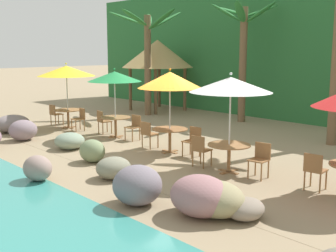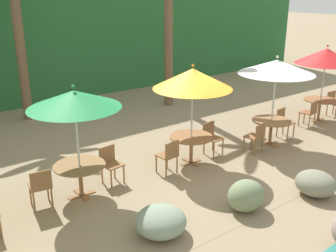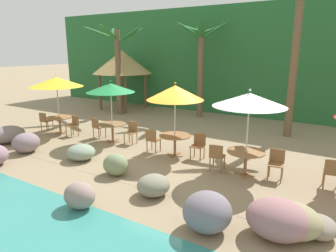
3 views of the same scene
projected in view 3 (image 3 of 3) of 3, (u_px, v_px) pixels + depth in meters
name	position (u px, v px, depth m)	size (l,w,h in m)	color
ground_plane	(168.00, 156.00, 10.78)	(120.00, 120.00, 0.00)	#937F60
terrace_deck	(168.00, 156.00, 10.78)	(18.00, 5.20, 0.01)	#937F60
foliage_backdrop	(252.00, 61.00, 17.46)	(28.00, 2.40, 6.00)	#286633
rock_seawall	(106.00, 172.00, 8.47)	(16.62, 3.14, 0.82)	gray
umbrella_yellow	(56.00, 82.00, 13.15)	(2.25, 2.25, 2.60)	silver
dining_table_yellow	(60.00, 120.00, 13.56)	(1.10, 1.10, 0.74)	olive
chair_yellow_seaward	(73.00, 124.00, 13.16)	(0.45, 0.46, 0.87)	olive
chair_yellow_inland	(45.00, 120.00, 13.91)	(0.44, 0.45, 0.87)	olive
umbrella_green	(111.00, 88.00, 11.95)	(1.90, 1.90, 2.48)	silver
dining_table_green	(112.00, 127.00, 12.33)	(1.10, 1.10, 0.74)	olive
chair_green_seaward	(132.00, 131.00, 12.08)	(0.47, 0.47, 0.87)	olive
chair_green_inland	(97.00, 126.00, 12.81)	(0.48, 0.48, 0.87)	olive
umbrella_orange	(175.00, 93.00, 10.29)	(1.95, 1.95, 2.58)	silver
dining_table_orange	(175.00, 139.00, 10.67)	(1.10, 1.10, 0.74)	olive
chair_orange_seaward	(198.00, 144.00, 10.40)	(0.45, 0.46, 0.87)	olive
chair_orange_inland	(152.00, 139.00, 10.99)	(0.46, 0.46, 0.87)	olive
umbrella_white	(249.00, 100.00, 8.59)	(2.08, 2.08, 2.57)	silver
dining_table_white	(246.00, 155.00, 8.99)	(1.10, 1.10, 0.74)	olive
chair_white_seaward	(276.00, 162.00, 8.75)	(0.47, 0.48, 0.87)	olive
chair_white_inland	(217.00, 155.00, 9.28)	(0.47, 0.47, 0.87)	olive
chair_red_inland	(332.00, 172.00, 8.05)	(0.47, 0.48, 0.87)	olive
palm_tree_nearest	(118.00, 55.00, 16.95)	(3.23, 3.56, 4.92)	brown
palm_tree_second	(201.00, 54.00, 16.19)	(2.93, 2.69, 5.04)	brown
palm_tree_third	(297.00, 28.00, 12.14)	(2.73, 2.76, 6.68)	brown
palapa_hut	(122.00, 62.00, 18.64)	(3.60, 3.60, 3.58)	brown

